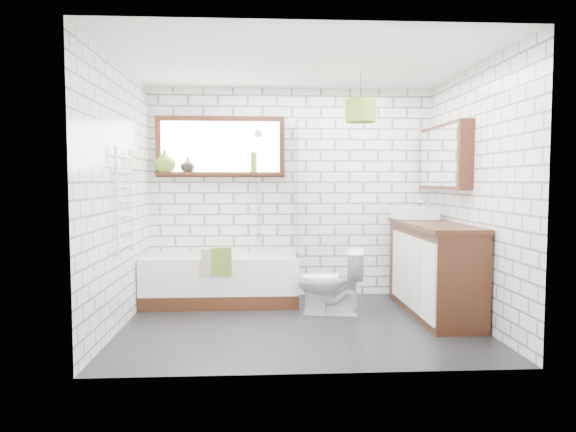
{
  "coord_description": "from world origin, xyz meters",
  "views": [
    {
      "loc": [
        -0.39,
        -4.9,
        1.38
      ],
      "look_at": [
        -0.1,
        0.25,
        1.04
      ],
      "focal_mm": 32.0,
      "sensor_mm": 36.0,
      "label": 1
    }
  ],
  "objects": [
    {
      "name": "bathtub",
      "position": [
        -0.83,
        0.92,
        0.28
      ],
      "size": [
        1.72,
        0.76,
        0.56
      ],
      "primitive_type": "cube",
      "color": "white",
      "rests_on": "floor"
    },
    {
      "name": "wall_left",
      "position": [
        -1.7,
        0.0,
        1.25
      ],
      "size": [
        0.01,
        2.6,
        2.5
      ],
      "primitive_type": "cube",
      "color": "white",
      "rests_on": "ground"
    },
    {
      "name": "ceiling",
      "position": [
        0.0,
        0.0,
        2.5
      ],
      "size": [
        3.4,
        2.6,
        0.01
      ],
      "primitive_type": "cube",
      "color": "white",
      "rests_on": "ground"
    },
    {
      "name": "towel_radiator",
      "position": [
        -1.66,
        0.0,
        1.2
      ],
      "size": [
        0.06,
        0.52,
        1.0
      ],
      "primitive_type": "cube",
      "color": "white",
      "rests_on": "wall_left"
    },
    {
      "name": "wall_back",
      "position": [
        0.0,
        1.3,
        1.25
      ],
      "size": [
        3.4,
        0.01,
        2.5
      ],
      "primitive_type": "cube",
      "color": "white",
      "rests_on": "ground"
    },
    {
      "name": "vase_dark",
      "position": [
        -1.24,
        1.23,
        1.57
      ],
      "size": [
        0.19,
        0.19,
        0.18
      ],
      "primitive_type": "imported",
      "rotation": [
        0.0,
        0.0,
        -0.13
      ],
      "color": "black",
      "rests_on": "window"
    },
    {
      "name": "towel_green",
      "position": [
        -0.8,
        0.54,
        0.54
      ],
      "size": [
        0.22,
        0.06,
        0.29
      ],
      "primitive_type": "cube",
      "color": "#587723",
      "rests_on": "bathtub"
    },
    {
      "name": "toilet",
      "position": [
        0.35,
        0.37,
        0.35
      ],
      "size": [
        0.51,
        0.74,
        0.69
      ],
      "primitive_type": "imported",
      "rotation": [
        0.0,
        0.0,
        -1.76
      ],
      "color": "white",
      "rests_on": "floor"
    },
    {
      "name": "shower_riser",
      "position": [
        -0.4,
        1.26,
        1.35
      ],
      "size": [
        0.02,
        0.02,
        1.3
      ],
      "primitive_type": "cylinder",
      "color": "silver",
      "rests_on": "wall_back"
    },
    {
      "name": "basin",
      "position": [
        1.37,
        0.84,
        1.03
      ],
      "size": [
        0.46,
        0.4,
        0.13
      ],
      "primitive_type": "cube",
      "color": "white",
      "rests_on": "vanity"
    },
    {
      "name": "floor",
      "position": [
        0.0,
        0.0,
        -0.01
      ],
      "size": [
        3.4,
        2.6,
        0.01
      ],
      "primitive_type": "cube",
      "color": "black",
      "rests_on": "ground"
    },
    {
      "name": "shower_screen",
      "position": [
        0.01,
        0.92,
        1.31
      ],
      "size": [
        0.02,
        0.72,
        1.5
      ],
      "primitive_type": "cube",
      "color": "white",
      "rests_on": "bathtub"
    },
    {
      "name": "towel_beige",
      "position": [
        -0.91,
        0.54,
        0.54
      ],
      "size": [
        0.21,
        0.05,
        0.27
      ],
      "primitive_type": "cube",
      "color": "tan",
      "rests_on": "bathtub"
    },
    {
      "name": "tap",
      "position": [
        1.53,
        0.84,
        1.09
      ],
      "size": [
        0.04,
        0.04,
        0.16
      ],
      "primitive_type": "cylinder",
      "rotation": [
        0.0,
        0.0,
        0.34
      ],
      "color": "silver",
      "rests_on": "vanity"
    },
    {
      "name": "wall_front",
      "position": [
        0.0,
        -1.3,
        1.25
      ],
      "size": [
        3.4,
        0.01,
        2.5
      ],
      "primitive_type": "cube",
      "color": "white",
      "rests_on": "ground"
    },
    {
      "name": "mirror_cabinet",
      "position": [
        1.62,
        0.6,
        1.65
      ],
      "size": [
        0.16,
        1.2,
        0.7
      ],
      "primitive_type": "cube",
      "color": "black",
      "rests_on": "wall_right"
    },
    {
      "name": "vase_olive",
      "position": [
        -1.5,
        1.23,
        1.61
      ],
      "size": [
        0.28,
        0.28,
        0.26
      ],
      "primitive_type": "imported",
      "rotation": [
        0.0,
        0.0,
        -0.13
      ],
      "color": "olive",
      "rests_on": "window"
    },
    {
      "name": "vanity",
      "position": [
        1.43,
        0.34,
        0.48
      ],
      "size": [
        0.54,
        1.68,
        0.96
      ],
      "primitive_type": "cube",
      "color": "black",
      "rests_on": "floor"
    },
    {
      "name": "bottle",
      "position": [
        -0.46,
        1.23,
        1.6
      ],
      "size": [
        0.1,
        0.1,
        0.24
      ],
      "primitive_type": "cylinder",
      "rotation": [
        0.0,
        0.0,
        0.4
      ],
      "color": "olive",
      "rests_on": "window"
    },
    {
      "name": "wall_right",
      "position": [
        1.7,
        0.0,
        1.25
      ],
      "size": [
        0.01,
        2.6,
        2.5
      ],
      "primitive_type": "cube",
      "color": "white",
      "rests_on": "ground"
    },
    {
      "name": "window",
      "position": [
        -0.85,
        1.26,
        1.8
      ],
      "size": [
        1.52,
        0.16,
        0.68
      ],
      "primitive_type": "cube",
      "color": "black",
      "rests_on": "wall_back"
    },
    {
      "name": "pendant",
      "position": [
        0.63,
        0.29,
        2.1
      ],
      "size": [
        0.31,
        0.31,
        0.23
      ],
      "primitive_type": "cylinder",
      "color": "#587723",
      "rests_on": "ceiling"
    }
  ]
}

